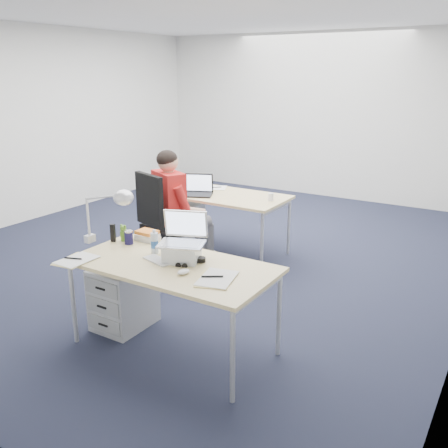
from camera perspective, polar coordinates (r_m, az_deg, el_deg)
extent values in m
plane|color=black|center=(6.26, -2.06, -2.98)|extent=(7.00, 7.00, 0.00)
cube|color=silver|center=(9.03, 10.52, 12.07)|extent=(6.00, 0.02, 2.80)
cube|color=silver|center=(7.99, -20.73, 10.65)|extent=(0.02, 7.00, 2.80)
cube|color=white|center=(5.92, -2.37, 23.42)|extent=(6.00, 7.00, 0.01)
cube|color=#CEB777|center=(3.86, -5.93, -4.73)|extent=(1.60, 0.80, 0.03)
cylinder|color=#B7BABC|center=(4.26, -16.84, -8.63)|extent=(0.04, 0.04, 0.70)
cylinder|color=#B7BABC|center=(3.39, 0.99, -14.87)|extent=(0.04, 0.04, 0.70)
cylinder|color=#B7BABC|center=(4.70, -10.50, -5.67)|extent=(0.04, 0.04, 0.70)
cylinder|color=#B7BABC|center=(3.93, 6.29, -10.19)|extent=(0.04, 0.04, 0.70)
cube|color=#CEB777|center=(6.01, -0.38, 3.31)|extent=(1.60, 0.80, 0.03)
cylinder|color=#B7BABC|center=(6.25, -7.92, 0.23)|extent=(0.04, 0.04, 0.70)
cylinder|color=#B7BABC|center=(5.46, 4.36, -2.16)|extent=(0.04, 0.04, 0.70)
cylinder|color=#B7BABC|center=(6.79, -4.18, 1.69)|extent=(0.04, 0.04, 0.70)
cylinder|color=#B7BABC|center=(6.06, 7.41, -0.29)|extent=(0.04, 0.04, 0.70)
cylinder|color=black|center=(5.54, -6.11, -2.76)|extent=(0.05, 0.05, 0.44)
cube|color=black|center=(5.46, -6.18, -0.48)|extent=(0.62, 0.62, 0.08)
cube|color=black|center=(5.25, -8.52, 2.69)|extent=(0.45, 0.20, 0.55)
cube|color=red|center=(5.39, -6.31, 2.97)|extent=(0.47, 0.38, 0.57)
sphere|color=tan|center=(5.30, -6.45, 7.11)|extent=(0.22, 0.22, 0.22)
cube|color=#B0B3B6|center=(4.45, -11.39, -8.11)|extent=(0.40, 0.50, 0.55)
cube|color=#B0B3B6|center=(6.32, -4.88, -0.18)|extent=(0.40, 0.50, 0.55)
cube|color=white|center=(3.92, -7.54, -4.14)|extent=(0.29, 0.18, 0.01)
ellipsoid|color=white|center=(3.65, -4.65, -5.48)|extent=(0.09, 0.12, 0.04)
cylinder|color=#17143F|center=(4.32, -10.83, -1.50)|extent=(0.09, 0.09, 0.12)
cylinder|color=silver|center=(4.06, -7.95, -2.00)|extent=(0.07, 0.07, 0.20)
cube|color=silver|center=(4.40, -8.77, -1.30)|extent=(0.20, 0.15, 0.09)
cube|color=black|center=(4.41, -12.58, -1.00)|extent=(0.05, 0.04, 0.16)
cube|color=#E6D285|center=(4.06, -16.66, -3.97)|extent=(0.23, 0.32, 0.01)
cube|color=#E6D285|center=(3.56, -1.04, -6.26)|extent=(0.32, 0.39, 0.01)
cylinder|color=white|center=(5.70, 5.37, 3.10)|extent=(0.08, 0.08, 0.09)
cube|color=white|center=(6.30, -0.71, 4.12)|extent=(0.28, 0.31, 0.01)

